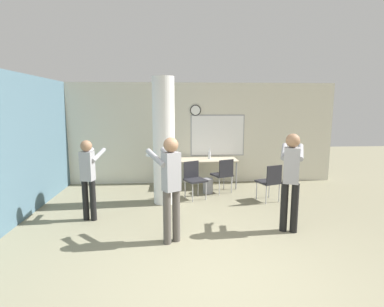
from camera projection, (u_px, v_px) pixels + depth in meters
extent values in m
plane|color=gray|center=(220.00, 286.00, 3.66)|extent=(24.00, 24.00, 0.00)
cube|color=slate|center=(18.00, 147.00, 5.68)|extent=(0.12, 7.00, 2.80)
cube|color=beige|center=(193.00, 134.00, 8.42)|extent=(8.00, 0.12, 2.80)
cylinder|color=black|center=(195.00, 110.00, 8.25)|extent=(0.30, 0.03, 0.30)
cylinder|color=white|center=(196.00, 110.00, 8.23)|extent=(0.26, 0.01, 0.25)
cube|color=#99999E|center=(217.00, 135.00, 8.41)|extent=(1.52, 0.01, 1.16)
cube|color=white|center=(217.00, 135.00, 8.40)|extent=(1.46, 0.02, 1.10)
cylinder|color=white|center=(164.00, 141.00, 6.60)|extent=(0.48, 0.48, 2.80)
cube|color=beige|center=(207.00, 160.00, 8.00)|extent=(1.62, 0.68, 0.03)
cylinder|color=gray|center=(179.00, 177.00, 7.74)|extent=(0.04, 0.04, 0.73)
cylinder|color=gray|center=(236.00, 176.00, 7.83)|extent=(0.04, 0.04, 0.73)
cylinder|color=gray|center=(179.00, 172.00, 8.29)|extent=(0.04, 0.04, 0.73)
cylinder|color=gray|center=(232.00, 171.00, 8.38)|extent=(0.04, 0.04, 0.73)
cylinder|color=silver|center=(209.00, 155.00, 8.06)|extent=(0.08, 0.08, 0.19)
cylinder|color=silver|center=(209.00, 150.00, 8.03)|extent=(0.03, 0.03, 0.08)
cylinder|color=gray|center=(208.00, 186.00, 7.52)|extent=(0.26, 0.26, 0.37)
cube|color=#232328|center=(268.00, 182.00, 6.86)|extent=(0.56, 0.56, 0.04)
cube|color=#232328|center=(274.00, 174.00, 6.64)|extent=(0.38, 0.16, 0.40)
cylinder|color=#B7B7BC|center=(269.00, 189.00, 7.13)|extent=(0.02, 0.02, 0.43)
cylinder|color=#B7B7BC|center=(257.00, 191.00, 6.99)|extent=(0.02, 0.02, 0.43)
cylinder|color=#B7B7BC|center=(279.00, 193.00, 6.80)|extent=(0.02, 0.02, 0.43)
cylinder|color=#B7B7BC|center=(266.00, 195.00, 6.66)|extent=(0.02, 0.02, 0.43)
cube|color=#232328|center=(196.00, 180.00, 7.01)|extent=(0.59, 0.59, 0.04)
cube|color=#232328|center=(191.00, 169.00, 7.15)|extent=(0.37, 0.20, 0.40)
cylinder|color=#B7B7BC|center=(193.00, 193.00, 6.81)|extent=(0.02, 0.02, 0.43)
cylinder|color=#B7B7BC|center=(206.00, 191.00, 6.98)|extent=(0.02, 0.02, 0.43)
cylinder|color=#B7B7BC|center=(185.00, 189.00, 7.12)|extent=(0.02, 0.02, 0.43)
cylinder|color=#B7B7BC|center=(198.00, 187.00, 7.29)|extent=(0.02, 0.02, 0.43)
cube|color=#232328|center=(222.00, 175.00, 7.56)|extent=(0.58, 0.58, 0.04)
cube|color=#232328|center=(226.00, 168.00, 7.34)|extent=(0.38, 0.18, 0.40)
cylinder|color=#B7B7BC|center=(224.00, 181.00, 7.83)|extent=(0.02, 0.02, 0.43)
cylinder|color=#B7B7BC|center=(212.00, 183.00, 7.67)|extent=(0.02, 0.02, 0.43)
cylinder|color=#B7B7BC|center=(232.00, 185.00, 7.51)|extent=(0.02, 0.02, 0.43)
cylinder|color=#B7B7BC|center=(219.00, 186.00, 7.35)|extent=(0.02, 0.02, 0.43)
cylinder|color=black|center=(294.00, 208.00, 5.16)|extent=(0.13, 0.13, 0.87)
cylinder|color=black|center=(284.00, 207.00, 5.21)|extent=(0.13, 0.13, 0.87)
cube|color=#99999E|center=(291.00, 166.00, 5.07)|extent=(0.31, 0.28, 0.62)
sphere|color=#997051|center=(293.00, 141.00, 5.00)|extent=(0.24, 0.24, 0.24)
cylinder|color=#99999E|center=(301.00, 152.00, 5.22)|extent=(0.29, 0.54, 0.25)
cylinder|color=#99999E|center=(284.00, 151.00, 5.31)|extent=(0.29, 0.54, 0.25)
cube|color=white|center=(285.00, 149.00, 5.54)|extent=(0.08, 0.13, 0.04)
cylinder|color=black|center=(93.00, 201.00, 5.70)|extent=(0.11, 0.11, 0.78)
cylinder|color=black|center=(86.00, 200.00, 5.73)|extent=(0.11, 0.11, 0.78)
cube|color=#99999E|center=(87.00, 166.00, 5.61)|extent=(0.26, 0.23, 0.55)
sphere|color=#997051|center=(86.00, 146.00, 5.55)|extent=(0.21, 0.21, 0.21)
cylinder|color=#99999E|center=(99.00, 155.00, 5.78)|extent=(0.20, 0.50, 0.22)
cylinder|color=#99999E|center=(87.00, 155.00, 5.82)|extent=(0.20, 0.50, 0.22)
cylinder|color=#514C47|center=(176.00, 215.00, 4.82)|extent=(0.13, 0.13, 0.86)
cylinder|color=#514C47|center=(167.00, 218.00, 4.73)|extent=(0.13, 0.13, 0.86)
cube|color=#99999E|center=(171.00, 172.00, 4.66)|extent=(0.32, 0.30, 0.61)
sphere|color=#997051|center=(171.00, 145.00, 4.59)|extent=(0.23, 0.23, 0.23)
cylinder|color=#99999E|center=(171.00, 156.00, 4.90)|extent=(0.36, 0.51, 0.24)
cylinder|color=#99999E|center=(156.00, 158.00, 4.74)|extent=(0.36, 0.51, 0.24)
cube|color=white|center=(149.00, 156.00, 4.94)|extent=(0.10, 0.13, 0.04)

